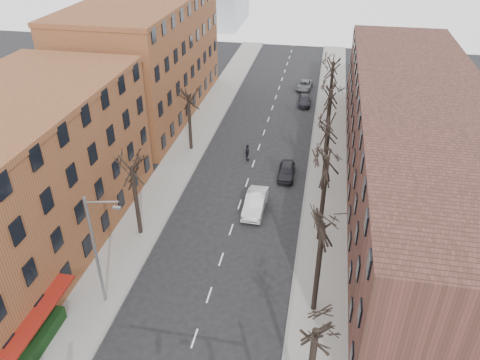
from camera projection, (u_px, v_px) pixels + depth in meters
The scene contains 20 objects.
sidewalk_left at pixel (190, 145), 54.82m from camera, with size 4.00×90.00×0.15m, color gray.
sidewalk_right at pixel (328, 157), 52.27m from camera, with size 4.00×90.00×0.15m, color gray.
building_left_near at pixel (16, 183), 36.24m from camera, with size 12.00×26.00×12.00m, color brown.
building_left_far at pixel (147, 60), 60.04m from camera, with size 12.00×28.00×14.00m, color brown.
building_right at pixel (417, 143), 44.23m from camera, with size 12.00×50.00×10.00m, color #532D26.
awning_left at pixel (48, 341), 30.77m from camera, with size 1.20×7.00×0.15m, color maroon.
hedge at pixel (36, 346), 29.61m from camera, with size 0.80×6.00×1.00m, color black.
tree_right_b at pixel (313, 310), 33.09m from camera, with size 5.20×5.20×10.80m, color black, non-canonical shape.
tree_right_c at pixel (318, 240), 39.79m from camera, with size 5.20×5.20×11.60m, color black, non-canonical shape.
tree_right_d at pixel (322, 190), 46.50m from camera, with size 5.20×5.20×10.00m, color black, non-canonical shape.
tree_right_e at pixel (325, 153), 53.21m from camera, with size 5.20×5.20×10.80m, color black, non-canonical shape.
tree_right_f at pixel (327, 124), 59.92m from camera, with size 5.20×5.20×11.60m, color black, non-canonical shape.
tree_left_a at pixel (141, 233), 40.54m from camera, with size 5.20×5.20×9.50m, color black, non-canonical shape.
tree_left_b at pixel (191, 149), 53.96m from camera, with size 5.20×5.20×9.50m, color black, non-canonical shape.
streetlight at pixel (97, 248), 31.13m from camera, with size 2.45×0.22×9.03m.
silver_sedan at pixel (255, 203), 43.09m from camera, with size 1.76×5.04×1.66m, color silver.
parked_car_near at pixel (286, 171), 48.31m from camera, with size 1.65×4.11×1.40m, color black.
parked_car_mid at pixel (305, 100), 65.19m from camera, with size 1.72×4.22×1.22m, color black.
parked_car_far at pixel (304, 85), 70.35m from camera, with size 2.04×4.41×1.23m, color #585A5F.
pedestrian_crossing at pixel (247, 153), 51.18m from camera, with size 1.15×0.48×1.96m, color black.
Camera 1 is at (6.89, -12.01, 25.09)m, focal length 35.00 mm.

